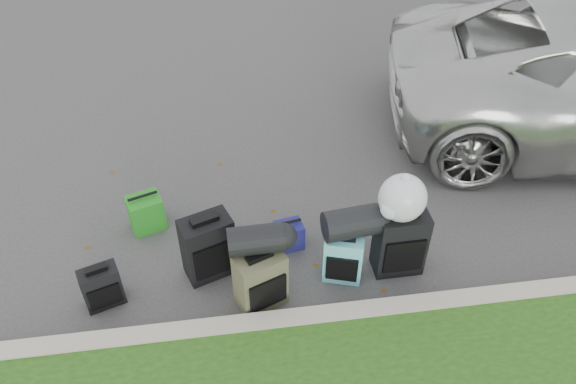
{
  "coord_description": "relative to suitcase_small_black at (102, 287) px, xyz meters",
  "views": [
    {
      "loc": [
        -0.68,
        -3.96,
        4.21
      ],
      "look_at": [
        -0.1,
        0.2,
        0.55
      ],
      "focal_mm": 35.0,
      "sensor_mm": 36.0,
      "label": 1
    }
  ],
  "objects": [
    {
      "name": "ground",
      "position": [
        1.9,
        0.49,
        -0.22
      ],
      "size": [
        120.0,
        120.0,
        0.0
      ],
      "primitive_type": "plane",
      "color": "#383535",
      "rests_on": "ground"
    },
    {
      "name": "curb",
      "position": [
        1.9,
        -0.51,
        -0.14
      ],
      "size": [
        120.0,
        0.18,
        0.15
      ],
      "primitive_type": "cube",
      "color": "#9E937F",
      "rests_on": "ground"
    },
    {
      "name": "suitcase_small_black",
      "position": [
        0.0,
        0.0,
        0.0
      ],
      "size": [
        0.39,
        0.29,
        0.43
      ],
      "primitive_type": "cube",
      "rotation": [
        0.0,
        0.0,
        0.33
      ],
      "color": "black",
      "rests_on": "ground"
    },
    {
      "name": "suitcase_large_black_left",
      "position": [
        0.98,
        0.25,
        0.12
      ],
      "size": [
        0.54,
        0.43,
        0.67
      ],
      "primitive_type": "cube",
      "rotation": [
        0.0,
        0.0,
        0.35
      ],
      "color": "black",
      "rests_on": "ground"
    },
    {
      "name": "suitcase_olive",
      "position": [
        1.43,
        -0.19,
        0.08
      ],
      "size": [
        0.5,
        0.41,
        0.6
      ],
      "primitive_type": "cube",
      "rotation": [
        0.0,
        0.0,
        0.38
      ],
      "color": "#3E3E29",
      "rests_on": "ground"
    },
    {
      "name": "suitcase_teal",
      "position": [
        2.23,
        0.0,
        0.04
      ],
      "size": [
        0.41,
        0.31,
        0.52
      ],
      "primitive_type": "cube",
      "rotation": [
        0.0,
        0.0,
        -0.3
      ],
      "color": "teal",
      "rests_on": "ground"
    },
    {
      "name": "suitcase_large_black_right",
      "position": [
        2.79,
        0.05,
        0.13
      ],
      "size": [
        0.47,
        0.29,
        0.7
      ],
      "primitive_type": "cube",
      "rotation": [
        0.0,
        0.0,
        0.01
      ],
      "color": "black",
      "rests_on": "ground"
    },
    {
      "name": "tote_green",
      "position": [
        0.34,
        0.97,
        -0.02
      ],
      "size": [
        0.41,
        0.37,
        0.38
      ],
      "primitive_type": "cube",
      "rotation": [
        0.0,
        0.0,
        0.33
      ],
      "color": "#207C1B",
      "rests_on": "ground"
    },
    {
      "name": "tote_navy",
      "position": [
        1.78,
        0.48,
        -0.07
      ],
      "size": [
        0.31,
        0.26,
        0.29
      ],
      "primitive_type": "cube",
      "rotation": [
        0.0,
        0.0,
        0.18
      ],
      "color": "navy",
      "rests_on": "ground"
    },
    {
      "name": "duffel_left",
      "position": [
        1.41,
        -0.1,
        0.51
      ],
      "size": [
        0.49,
        0.27,
        0.26
      ],
      "primitive_type": "cylinder",
      "rotation": [
        0.0,
        1.57,
        0.02
      ],
      "color": "black",
      "rests_on": "suitcase_olive"
    },
    {
      "name": "duffel_right",
      "position": [
        2.3,
        0.06,
        0.44
      ],
      "size": [
        0.54,
        0.34,
        0.29
      ],
      "primitive_type": "cylinder",
      "rotation": [
        0.0,
        1.57,
        0.11
      ],
      "color": "black",
      "rests_on": "suitcase_teal"
    },
    {
      "name": "trash_bag",
      "position": [
        2.74,
        0.05,
        0.7
      ],
      "size": [
        0.43,
        0.43,
        0.43
      ],
      "primitive_type": "sphere",
      "color": "silver",
      "rests_on": "suitcase_large_black_right"
    }
  ]
}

